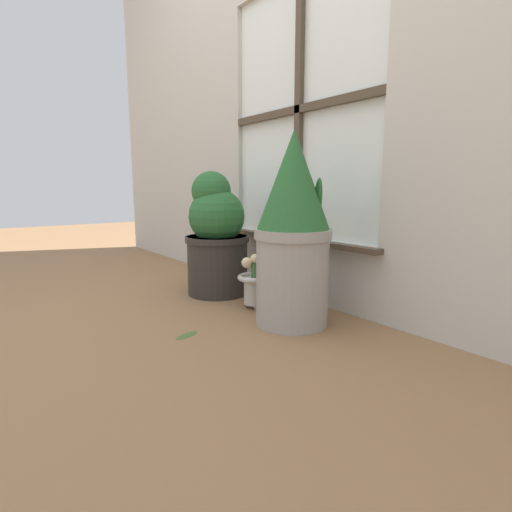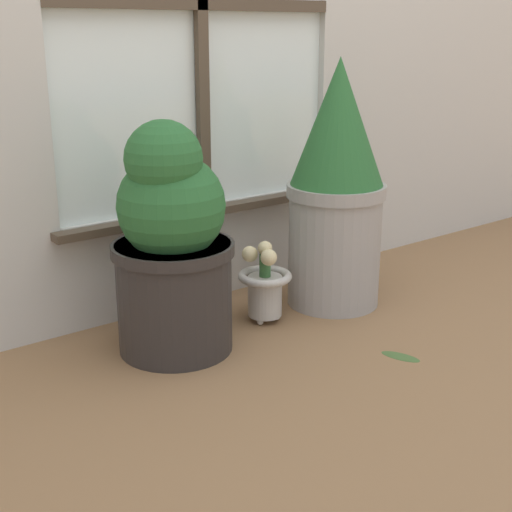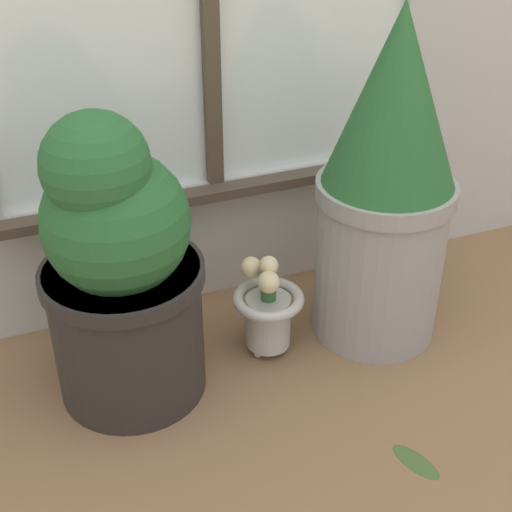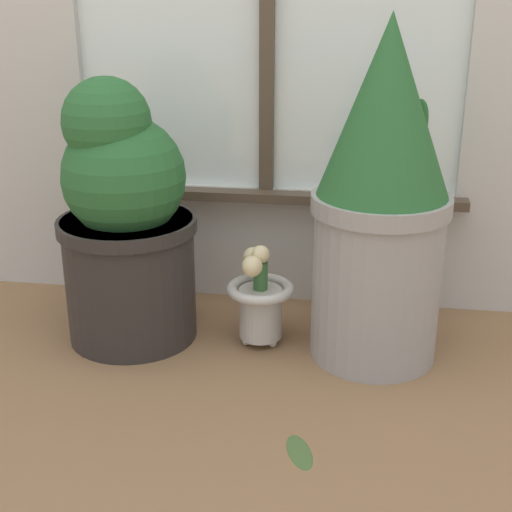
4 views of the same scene
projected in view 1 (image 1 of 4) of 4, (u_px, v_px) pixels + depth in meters
name	position (u px, v px, depth m)	size (l,w,h in m)	color
ground_plane	(177.00, 322.00, 1.65)	(10.00, 10.00, 0.00)	olive
wall_with_window	(302.00, 30.00, 1.84)	(4.40, 0.10, 2.50)	beige
potted_plant_left	(217.00, 237.00, 2.05)	(0.33, 0.33, 0.63)	#2D2826
potted_plant_right	(293.00, 231.00, 1.57)	(0.31, 0.31, 0.77)	#9E9993
flower_vase	(255.00, 283.00, 1.84)	(0.16, 0.16, 0.25)	#BCB7AD
fallen_leaf	(187.00, 335.00, 1.50)	(0.08, 0.12, 0.01)	#476633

